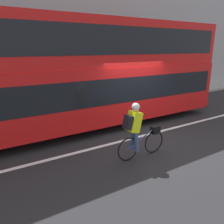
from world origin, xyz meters
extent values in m
plane|color=#232326|center=(0.00, 0.00, 0.00)|extent=(80.00, 80.00, 0.00)
cube|color=silver|center=(0.00, -0.10, 0.00)|extent=(50.00, 0.14, 0.01)
cube|color=gray|center=(0.00, 4.60, 0.06)|extent=(60.00, 1.69, 0.12)
cube|color=#9E9EA3|center=(0.00, 5.59, 4.94)|extent=(60.00, 0.30, 9.89)
cylinder|color=black|center=(2.05, 1.76, 0.54)|extent=(1.08, 0.30, 1.08)
cube|color=red|center=(-1.52, 1.76, 1.32)|extent=(11.52, 2.44, 1.99)
cube|color=black|center=(-1.52, 1.76, 1.56)|extent=(11.06, 2.46, 0.88)
cube|color=red|center=(-1.52, 1.76, 3.13)|extent=(11.52, 2.35, 1.62)
cube|color=black|center=(-1.52, 1.76, 3.21)|extent=(11.06, 2.37, 0.91)
torus|color=black|center=(-0.62, -1.25, 0.34)|extent=(0.67, 0.04, 0.67)
torus|color=black|center=(-1.54, -1.25, 0.34)|extent=(0.67, 0.04, 0.67)
cylinder|color=#2D4C8C|center=(-1.08, -1.25, 0.55)|extent=(0.94, 0.03, 0.46)
cylinder|color=#2D4C8C|center=(-1.43, -1.25, 0.58)|extent=(0.03, 0.03, 0.49)
cube|color=black|center=(-0.59, -1.25, 0.71)|extent=(0.26, 0.16, 0.22)
cube|color=#D8EA19|center=(-1.37, -1.25, 1.10)|extent=(0.37, 0.32, 0.58)
cube|color=black|center=(-1.57, -1.25, 1.12)|extent=(0.21, 0.26, 0.38)
cylinder|color=#384C7A|center=(-1.33, -1.16, 0.53)|extent=(0.21, 0.11, 0.60)
cylinder|color=#384C7A|center=(-1.33, -1.34, 0.53)|extent=(0.19, 0.11, 0.60)
sphere|color=tan|center=(-1.33, -1.25, 1.45)|extent=(0.19, 0.19, 0.19)
sphere|color=silver|center=(-1.33, -1.25, 1.50)|extent=(0.21, 0.21, 0.21)
cylinder|color=#59595B|center=(-0.87, 4.51, 1.51)|extent=(0.07, 0.07, 2.79)
cube|color=red|center=(-0.87, 4.47, 2.68)|extent=(0.36, 0.02, 0.36)
camera|label=1|loc=(-4.69, -5.65, 2.98)|focal=35.00mm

